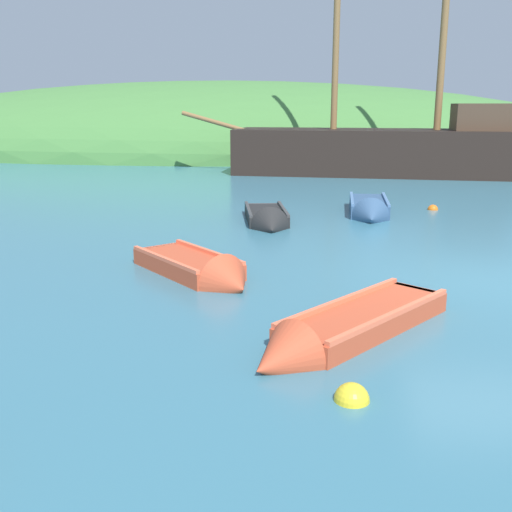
{
  "coord_description": "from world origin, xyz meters",
  "views": [
    {
      "loc": [
        -3.24,
        -10.52,
        3.02
      ],
      "look_at": [
        -4.18,
        1.08,
        0.1
      ],
      "focal_mm": 42.53,
      "sensor_mm": 36.0,
      "label": 1
    }
  ],
  "objects_px": {
    "rowboat_outer_left": "(369,211)",
    "rowboat_center": "(268,221)",
    "rowboat_near_dock": "(341,334)",
    "buoy_orange": "(433,210)",
    "buoy_yellow": "(352,400)",
    "rowboat_far": "(202,273)",
    "sailing_ship": "(391,157)"
  },
  "relations": [
    {
      "from": "rowboat_far",
      "to": "rowboat_outer_left",
      "type": "xyz_separation_m",
      "value": [
        3.63,
        6.62,
        0.04
      ]
    },
    {
      "from": "rowboat_far",
      "to": "sailing_ship",
      "type": "bearing_deg",
      "value": 119.76
    },
    {
      "from": "rowboat_center",
      "to": "rowboat_outer_left",
      "type": "xyz_separation_m",
      "value": [
        2.76,
        1.49,
        0.04
      ]
    },
    {
      "from": "sailing_ship",
      "to": "rowboat_outer_left",
      "type": "bearing_deg",
      "value": 85.17
    },
    {
      "from": "sailing_ship",
      "to": "buoy_orange",
      "type": "relative_size",
      "value": 53.22
    },
    {
      "from": "rowboat_far",
      "to": "rowboat_outer_left",
      "type": "relative_size",
      "value": 0.9
    },
    {
      "from": "buoy_orange",
      "to": "buoy_yellow",
      "type": "distance_m",
      "value": 12.59
    },
    {
      "from": "sailing_ship",
      "to": "buoy_orange",
      "type": "height_order",
      "value": "sailing_ship"
    },
    {
      "from": "sailing_ship",
      "to": "rowboat_far",
      "type": "xyz_separation_m",
      "value": [
        -5.58,
        -16.96,
        -0.69
      ]
    },
    {
      "from": "rowboat_near_dock",
      "to": "buoy_orange",
      "type": "height_order",
      "value": "rowboat_near_dock"
    },
    {
      "from": "sailing_ship",
      "to": "buoy_orange",
      "type": "xyz_separation_m",
      "value": [
        0.02,
        -9.27,
        -0.77
      ]
    },
    {
      "from": "rowboat_outer_left",
      "to": "rowboat_center",
      "type": "bearing_deg",
      "value": -58.51
    },
    {
      "from": "rowboat_center",
      "to": "rowboat_outer_left",
      "type": "bearing_deg",
      "value": 109.8
    },
    {
      "from": "rowboat_center",
      "to": "sailing_ship",
      "type": "bearing_deg",
      "value": 149.71
    },
    {
      "from": "rowboat_near_dock",
      "to": "buoy_orange",
      "type": "relative_size",
      "value": 11.14
    },
    {
      "from": "rowboat_center",
      "to": "rowboat_near_dock",
      "type": "bearing_deg",
      "value": 1.91
    },
    {
      "from": "sailing_ship",
      "to": "buoy_orange",
      "type": "bearing_deg",
      "value": 95.96
    },
    {
      "from": "rowboat_far",
      "to": "buoy_orange",
      "type": "bearing_deg",
      "value": 101.95
    },
    {
      "from": "sailing_ship",
      "to": "rowboat_center",
      "type": "relative_size",
      "value": 5.25
    },
    {
      "from": "buoy_orange",
      "to": "rowboat_near_dock",
      "type": "bearing_deg",
      "value": -107.34
    },
    {
      "from": "rowboat_center",
      "to": "rowboat_near_dock",
      "type": "height_order",
      "value": "rowboat_center"
    },
    {
      "from": "buoy_yellow",
      "to": "rowboat_near_dock",
      "type": "bearing_deg",
      "value": 90.7
    },
    {
      "from": "rowboat_far",
      "to": "rowboat_center",
      "type": "height_order",
      "value": "rowboat_far"
    },
    {
      "from": "buoy_orange",
      "to": "buoy_yellow",
      "type": "bearing_deg",
      "value": -104.95
    },
    {
      "from": "rowboat_outer_left",
      "to": "buoy_yellow",
      "type": "distance_m",
      "value": 11.16
    },
    {
      "from": "sailing_ship",
      "to": "buoy_yellow",
      "type": "relative_size",
      "value": 42.73
    },
    {
      "from": "buoy_yellow",
      "to": "sailing_ship",
      "type": "bearing_deg",
      "value": 81.42
    },
    {
      "from": "sailing_ship",
      "to": "rowboat_near_dock",
      "type": "xyz_separation_m",
      "value": [
        -3.25,
        -19.74,
        -0.69
      ]
    },
    {
      "from": "rowboat_outer_left",
      "to": "buoy_yellow",
      "type": "xyz_separation_m",
      "value": [
        -1.28,
        -11.09,
        -0.12
      ]
    },
    {
      "from": "rowboat_outer_left",
      "to": "rowboat_near_dock",
      "type": "xyz_separation_m",
      "value": [
        -1.3,
        -9.4,
        -0.04
      ]
    },
    {
      "from": "rowboat_near_dock",
      "to": "buoy_yellow",
      "type": "distance_m",
      "value": 1.7
    },
    {
      "from": "rowboat_far",
      "to": "buoy_yellow",
      "type": "bearing_deg",
      "value": -14.33
    }
  ]
}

